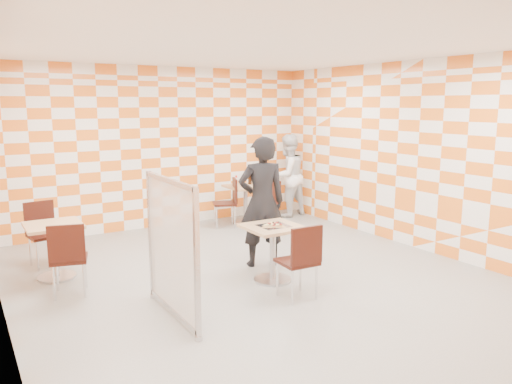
# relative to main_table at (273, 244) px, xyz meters

# --- Properties ---
(room_shell) EXTENTS (7.00, 7.00, 7.00)m
(room_shell) POSITION_rel_main_table_xyz_m (-0.15, 0.68, 0.99)
(room_shell) COLOR gray
(room_shell) RESTS_ON ground
(main_table) EXTENTS (0.70, 0.70, 0.75)m
(main_table) POSITION_rel_main_table_xyz_m (0.00, 0.00, 0.00)
(main_table) COLOR tan
(main_table) RESTS_ON ground
(second_table) EXTENTS (0.70, 0.70, 0.75)m
(second_table) POSITION_rel_main_table_xyz_m (1.32, 2.99, 0.00)
(second_table) COLOR tan
(second_table) RESTS_ON ground
(empty_table) EXTENTS (0.70, 0.70, 0.75)m
(empty_table) POSITION_rel_main_table_xyz_m (-2.43, 1.60, 0.00)
(empty_table) COLOR tan
(empty_table) RESTS_ON ground
(chair_main_front) EXTENTS (0.44, 0.45, 0.92)m
(chair_main_front) POSITION_rel_main_table_xyz_m (-0.07, -0.73, 0.04)
(chair_main_front) COLOR black
(chair_main_front) RESTS_ON ground
(chair_second_front) EXTENTS (0.47, 0.48, 0.92)m
(chair_second_front) POSITION_rel_main_table_xyz_m (1.37, 2.26, 0.04)
(chair_second_front) COLOR black
(chair_second_front) RESTS_ON ground
(chair_second_side) EXTENTS (0.55, 0.55, 0.92)m
(chair_second_side) POSITION_rel_main_table_xyz_m (0.92, 2.92, 0.04)
(chair_second_side) COLOR black
(chair_second_side) RESTS_ON ground
(chair_empty_near) EXTENTS (0.52, 0.53, 0.92)m
(chair_empty_near) POSITION_rel_main_table_xyz_m (-2.41, 0.80, 0.04)
(chair_empty_near) COLOR black
(chair_empty_near) RESTS_ON ground
(chair_empty_far) EXTENTS (0.48, 0.49, 0.92)m
(chair_empty_far) POSITION_rel_main_table_xyz_m (-2.47, 2.31, 0.04)
(chair_empty_far) COLOR black
(chair_empty_far) RESTS_ON ground
(partition) EXTENTS (0.08, 1.38, 1.55)m
(partition) POSITION_rel_main_table_xyz_m (-1.56, -0.40, 0.28)
(partition) COLOR white
(partition) RESTS_ON ground
(man_dark) EXTENTS (0.78, 0.63, 1.87)m
(man_dark) POSITION_rel_main_table_xyz_m (0.23, 0.64, 0.43)
(man_dark) COLOR black
(man_dark) RESTS_ON ground
(man_white) EXTENTS (0.91, 0.75, 1.70)m
(man_white) POSITION_rel_main_table_xyz_m (2.40, 3.11, 0.34)
(man_white) COLOR white
(man_white) RESTS_ON ground
(pizza_on_foil) EXTENTS (0.40, 0.40, 0.04)m
(pizza_on_foil) POSITION_rel_main_table_xyz_m (-0.00, -0.02, 0.26)
(pizza_on_foil) COLOR silver
(pizza_on_foil) RESTS_ON main_table
(sport_bottle) EXTENTS (0.06, 0.06, 0.20)m
(sport_bottle) POSITION_rel_main_table_xyz_m (1.16, 3.06, 0.33)
(sport_bottle) COLOR white
(sport_bottle) RESTS_ON second_table
(soda_bottle) EXTENTS (0.07, 0.07, 0.23)m
(soda_bottle) POSITION_rel_main_table_xyz_m (1.48, 3.09, 0.34)
(soda_bottle) COLOR black
(soda_bottle) RESTS_ON second_table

